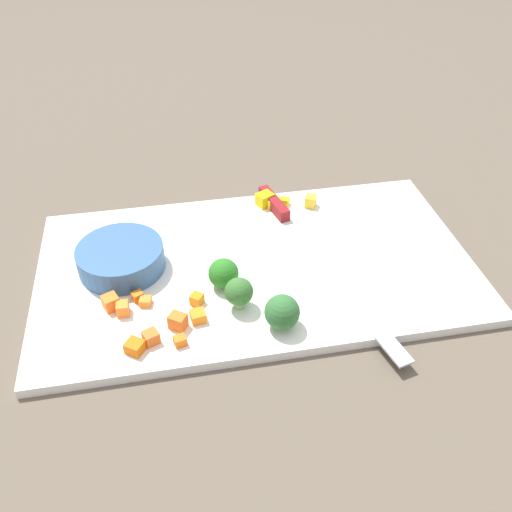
% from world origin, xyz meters
% --- Properties ---
extents(ground_plane, '(4.00, 4.00, 0.00)m').
position_xyz_m(ground_plane, '(0.00, 0.00, 0.00)').
color(ground_plane, brown).
extents(cutting_board, '(0.54, 0.30, 0.01)m').
position_xyz_m(cutting_board, '(0.00, 0.00, 0.01)').
color(cutting_board, white).
rests_on(cutting_board, ground_plane).
extents(prep_bowl, '(0.11, 0.11, 0.03)m').
position_xyz_m(prep_bowl, '(0.16, -0.02, 0.03)').
color(prep_bowl, '#345E8D').
rests_on(prep_bowl, cutting_board).
extents(chef_knife, '(0.10, 0.34, 0.02)m').
position_xyz_m(chef_knife, '(-0.07, -0.03, 0.02)').
color(chef_knife, silver).
rests_on(chef_knife, cutting_board).
extents(carrot_dice_0, '(0.02, 0.02, 0.01)m').
position_xyz_m(carrot_dice_0, '(0.08, 0.06, 0.02)').
color(carrot_dice_0, orange).
rests_on(carrot_dice_0, cutting_board).
extents(carrot_dice_1, '(0.02, 0.02, 0.01)m').
position_xyz_m(carrot_dice_1, '(0.15, 0.12, 0.02)').
color(carrot_dice_1, orange).
rests_on(carrot_dice_1, cutting_board).
extents(carrot_dice_2, '(0.02, 0.02, 0.01)m').
position_xyz_m(carrot_dice_2, '(0.08, 0.09, 0.02)').
color(carrot_dice_2, orange).
rests_on(carrot_dice_2, cutting_board).
extents(carrot_dice_3, '(0.02, 0.02, 0.02)m').
position_xyz_m(carrot_dice_3, '(0.10, 0.09, 0.02)').
color(carrot_dice_3, orange).
rests_on(carrot_dice_3, cutting_board).
extents(carrot_dice_4, '(0.02, 0.01, 0.01)m').
position_xyz_m(carrot_dice_4, '(0.15, 0.04, 0.02)').
color(carrot_dice_4, orange).
rests_on(carrot_dice_4, cutting_board).
extents(carrot_dice_5, '(0.02, 0.02, 0.01)m').
position_xyz_m(carrot_dice_5, '(0.13, 0.11, 0.02)').
color(carrot_dice_5, orange).
rests_on(carrot_dice_5, cutting_board).
extents(carrot_dice_6, '(0.01, 0.02, 0.02)m').
position_xyz_m(carrot_dice_6, '(0.16, 0.06, 0.02)').
color(carrot_dice_6, orange).
rests_on(carrot_dice_6, cutting_board).
extents(carrot_dice_7, '(0.02, 0.02, 0.02)m').
position_xyz_m(carrot_dice_7, '(0.18, 0.05, 0.02)').
color(carrot_dice_7, orange).
rests_on(carrot_dice_7, cutting_board).
extents(carrot_dice_8, '(0.02, 0.02, 0.01)m').
position_xyz_m(carrot_dice_8, '(0.14, 0.05, 0.02)').
color(carrot_dice_8, orange).
rests_on(carrot_dice_8, cutting_board).
extents(carrot_dice_9, '(0.02, 0.01, 0.01)m').
position_xyz_m(carrot_dice_9, '(0.10, 0.12, 0.02)').
color(carrot_dice_9, orange).
rests_on(carrot_dice_9, cutting_board).
extents(pepper_dice_0, '(0.02, 0.02, 0.01)m').
position_xyz_m(pepper_dice_0, '(-0.05, -0.12, 0.02)').
color(pepper_dice_0, yellow).
rests_on(pepper_dice_0, cutting_board).
extents(pepper_dice_1, '(0.02, 0.02, 0.01)m').
position_xyz_m(pepper_dice_1, '(-0.06, -0.12, 0.02)').
color(pepper_dice_1, yellow).
rests_on(pepper_dice_1, cutting_board).
extents(pepper_dice_2, '(0.03, 0.03, 0.02)m').
position_xyz_m(pepper_dice_2, '(-0.04, -0.12, 0.02)').
color(pepper_dice_2, yellow).
rests_on(pepper_dice_2, cutting_board).
extents(pepper_dice_3, '(0.02, 0.02, 0.02)m').
position_xyz_m(pepper_dice_3, '(-0.10, -0.11, 0.02)').
color(pepper_dice_3, yellow).
rests_on(pepper_dice_3, cutting_board).
extents(broccoli_floret_0, '(0.03, 0.03, 0.04)m').
position_xyz_m(broccoli_floret_0, '(0.03, 0.07, 0.03)').
color(broccoli_floret_0, '#89AD6C').
rests_on(broccoli_floret_0, cutting_board).
extents(broccoli_floret_1, '(0.04, 0.04, 0.04)m').
position_xyz_m(broccoli_floret_1, '(0.05, 0.04, 0.03)').
color(broccoli_floret_1, '#89AD64').
rests_on(broccoli_floret_1, cutting_board).
extents(broccoli_floret_2, '(0.04, 0.04, 0.04)m').
position_xyz_m(broccoli_floret_2, '(-0.01, 0.11, 0.03)').
color(broccoli_floret_2, '#90AF69').
rests_on(broccoli_floret_2, cutting_board).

